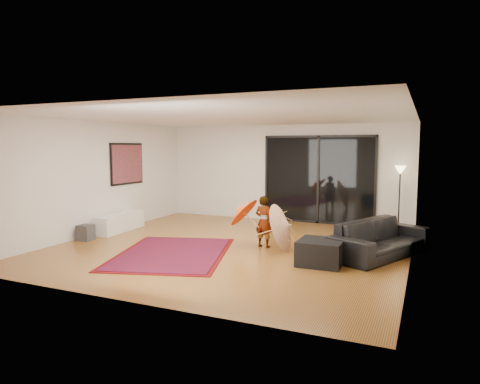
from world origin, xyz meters
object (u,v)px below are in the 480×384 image
Objects in this scene: ottoman at (321,252)px; child at (264,222)px; sofa at (381,238)px; media_console at (120,222)px.

ottoman is 0.71× the size of child.
sofa is 2.33m from child.
sofa is 1.40m from ottoman.
child reaches higher than media_console.
child reaches higher than ottoman.
sofa is at bearing -3.96° from media_console.
sofa reaches higher than ottoman.
ottoman is at bearing -15.24° from media_console.
media_console is 0.68× the size of sofa.
media_console is at bearing 115.47° from sofa.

